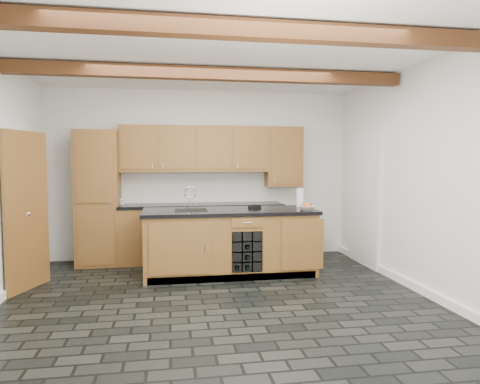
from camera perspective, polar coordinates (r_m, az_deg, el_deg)
The scene contains 10 objects.
ground at distance 5.05m, azimuth -2.78°, elevation -14.61°, with size 5.00×5.00×0.00m, color black.
room_shell at distance 5.30m, azimuth -4.42°, elevation 3.08°, with size 5.01×5.00×5.00m.
back_cabinetry at distance 7.02m, azimuth -7.98°, elevation -1.19°, with size 3.65×0.62×2.20m.
island at distance 6.20m, azimuth -1.35°, elevation -6.64°, with size 2.48×0.96×0.93m.
faucet at distance 6.13m, azimuth -6.58°, elevation -2.08°, with size 0.45×0.40×0.34m.
kitchen_scale at distance 6.31m, azimuth 1.96°, elevation -1.96°, with size 0.20×0.16×0.05m.
fruit_bowl at distance 6.17m, azimuth 8.84°, elevation -2.09°, with size 0.24×0.24×0.06m, color silver.
fruit_cluster at distance 6.17m, azimuth 8.84°, elevation -1.80°, with size 0.16×0.17×0.07m.
paper_towel at distance 6.57m, azimuth 8.04°, elevation -0.75°, with size 0.12×0.12×0.28m, color white.
mug at distance 7.07m, azimuth -15.49°, elevation -1.28°, with size 0.10×0.10×0.10m, color white.
Camera 1 is at (-0.55, -4.75, 1.61)m, focal length 32.00 mm.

